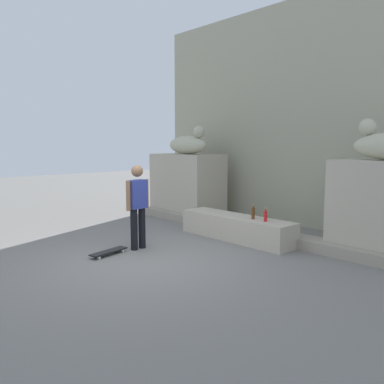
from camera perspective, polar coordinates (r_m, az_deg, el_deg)
ground_plane at (r=7.32m, az=-6.67°, el=-9.72°), size 40.00×40.00×0.00m
facade_wall at (r=10.67m, az=15.63°, el=10.52°), size 9.49×0.60×5.60m
pedestal_left at (r=11.47m, az=-0.67°, el=0.96°), size 2.06×1.15×1.78m
statue_reclining_left at (r=11.38m, az=-0.57°, el=6.83°), size 1.65×0.73×0.78m
ledge_block at (r=8.84m, az=6.31°, el=-5.05°), size 2.79×0.67×0.52m
skater at (r=7.95m, az=-7.75°, el=-1.58°), size 0.23×0.54×1.67m
skateboard at (r=7.78m, az=-11.78°, el=-8.30°), size 0.37×0.82×0.08m
bottle_red at (r=8.23m, az=10.41°, el=-3.38°), size 0.07×0.07×0.28m
bottle_brown at (r=8.46m, az=8.70°, el=-2.99°), size 0.07×0.07×0.30m
stair_step at (r=9.22m, az=8.27°, el=-5.53°), size 7.72×0.50×0.22m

